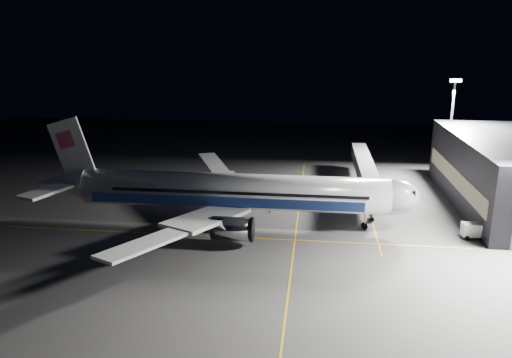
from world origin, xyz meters
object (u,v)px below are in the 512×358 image
object	(u,v)px
safety_cone_b	(270,210)
floodlight_mast_north	(451,120)
safety_cone_a	(253,197)
safety_cone_c	(253,195)
jet_bridge	(366,171)
service_truck	(477,230)
baggage_tug	(242,185)
airliner	(227,192)

from	to	relation	value
safety_cone_b	floodlight_mast_north	bearing A→B (deg)	36.86
safety_cone_a	safety_cone_c	distance (m)	1.39
jet_bridge	safety_cone_c	size ratio (longest dim) A/B	53.70
service_truck	baggage_tug	world-z (taller)	service_truck
jet_bridge	baggage_tug	xyz separation A→B (m)	(-23.67, 0.97, -3.88)
jet_bridge	safety_cone_b	world-z (taller)	jet_bridge
safety_cone_a	safety_cone_b	world-z (taller)	safety_cone_b
floodlight_mast_north	safety_cone_b	world-z (taller)	floodlight_mast_north
jet_bridge	safety_cone_a	xyz separation A→B (m)	(-20.57, -5.42, -4.28)
service_truck	safety_cone_a	xyz separation A→B (m)	(-35.11, 14.60, -0.94)
safety_cone_c	airliner	bearing A→B (deg)	-99.10
jet_bridge	floodlight_mast_north	distance (m)	24.06
jet_bridge	safety_cone_a	world-z (taller)	jet_bridge
baggage_tug	safety_cone_b	xyz separation A→B (m)	(6.93, -13.08, -0.37)
safety_cone_c	safety_cone_b	bearing A→B (deg)	-63.03
airliner	floodlight_mast_north	distance (m)	52.56
service_truck	baggage_tug	distance (m)	43.60
floodlight_mast_north	airliner	bearing A→B (deg)	-142.09
baggage_tug	safety_cone_a	world-z (taller)	baggage_tug
floodlight_mast_north	service_truck	xyz separation A→B (m)	(-3.46, -33.96, -11.14)
jet_bridge	safety_cone_c	xyz separation A→B (m)	(-20.83, -4.06, -4.26)
airliner	jet_bridge	distance (m)	29.31
safety_cone_a	safety_cone_c	xyz separation A→B (m)	(-0.26, 1.37, 0.02)
service_truck	safety_cone_b	xyz separation A→B (m)	(-31.28, 7.92, -0.91)
airliner	baggage_tug	size ratio (longest dim) A/B	25.43
floodlight_mast_north	safety_cone_a	size ratio (longest dim) A/B	34.84
airliner	safety_cone_c	world-z (taller)	airliner
airliner	floodlight_mast_north	world-z (taller)	floodlight_mast_north
jet_bridge	service_truck	world-z (taller)	jet_bridge
baggage_tug	safety_cone_b	distance (m)	14.81
safety_cone_a	floodlight_mast_north	bearing A→B (deg)	26.64
safety_cone_a	safety_cone_b	distance (m)	7.71
airliner	safety_cone_b	distance (m)	9.95
service_truck	safety_cone_b	distance (m)	32.27
airliner	baggage_tug	distance (m)	19.55
floodlight_mast_north	baggage_tug	world-z (taller)	floodlight_mast_north
floodlight_mast_north	safety_cone_c	size ratio (longest dim) A/B	32.31
service_truck	safety_cone_c	distance (m)	38.82
airliner	jet_bridge	size ratio (longest dim) A/B	1.79
airliner	safety_cone_c	xyz separation A→B (m)	(2.24, 14.00, -4.84)
safety_cone_b	safety_cone_c	bearing A→B (deg)	116.97
baggage_tug	safety_cone_a	xyz separation A→B (m)	(3.10, -6.39, -0.40)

